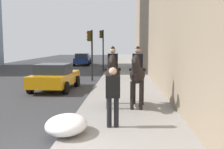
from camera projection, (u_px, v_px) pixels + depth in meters
mounted_horse_near at (113, 73)px, 9.92m from camera, size 2.15×0.61×2.29m
mounted_horse_far at (137, 74)px, 9.80m from camera, size 2.15×0.73×2.29m
pedestrian_greeting at (113, 93)px, 7.43m from camera, size 0.29×0.42×1.70m
car_near_lane at (55, 77)px, 14.37m from camera, size 4.07×2.19×1.44m
car_mid_lane at (83, 59)px, 32.16m from camera, size 4.60×2.05×1.44m
traffic_light_near_curb at (91, 47)px, 17.95m from camera, size 0.20×0.44×3.43m
traffic_light_far_curb at (102, 44)px, 24.32m from camera, size 0.20×0.44×3.80m
snow_pile_near at (66, 124)px, 6.96m from camera, size 1.42×1.09×0.49m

